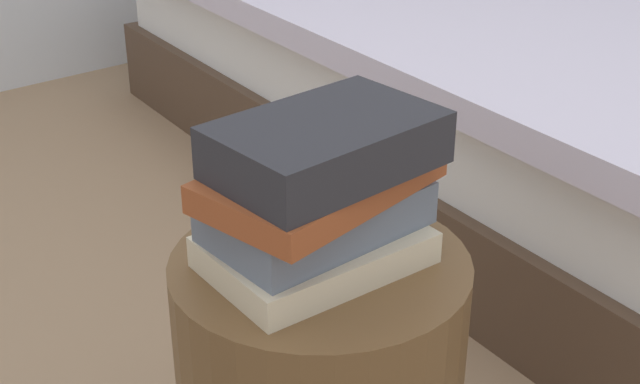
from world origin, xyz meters
The scene contains 5 objects.
bed centered at (1.28, 0.66, 0.23)m, with size 1.67×2.11×0.62m.
book_cream centered at (-0.01, 0.00, 0.45)m, with size 0.25×0.17×0.04m, color beige.
book_slate centered at (0.00, 0.01, 0.50)m, with size 0.25×0.16×0.05m, color slate.
book_rust centered at (0.00, 0.00, 0.54)m, with size 0.28×0.17×0.03m, color #994723.
book_charcoal centered at (0.00, -0.01, 0.59)m, with size 0.25×0.16×0.06m, color #28282D.
Camera 1 is at (-0.59, -0.74, 1.01)m, focal length 50.98 mm.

